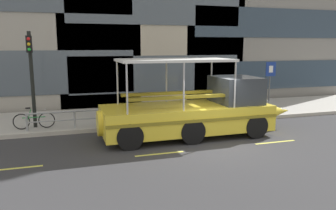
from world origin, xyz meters
name	(u,v)px	position (x,y,z in m)	size (l,w,h in m)	color
ground_plane	(213,143)	(0.00, 0.00, 0.00)	(120.00, 120.00, 0.00)	#333335
sidewalk	(170,113)	(0.00, 5.60, 0.09)	(32.00, 4.80, 0.18)	#A8A59E
curb_edge	(186,123)	(0.00, 3.11, 0.09)	(32.00, 0.18, 0.18)	#B2ADA3
lane_centreline	(221,148)	(0.00, -0.64, 0.00)	(25.80, 0.12, 0.01)	#DBD64C
curb_guardrail	(160,111)	(-1.21, 3.45, 0.71)	(11.95, 0.09, 0.78)	gray
traffic_light_pole	(31,70)	(-6.86, 4.05, 2.74)	(0.24, 0.46, 4.23)	black
parking_sign	(270,78)	(5.10, 3.85, 2.05)	(0.60, 0.12, 2.76)	#4C4F54
leaned_bicycle	(34,120)	(-6.88, 3.81, 0.56)	(1.74, 0.46, 0.96)	black
duck_tour_boat	(198,111)	(-0.15, 1.30, 1.05)	(8.81, 2.62, 3.27)	yellow
pedestrian_near_bow	(223,93)	(2.83, 4.90, 1.22)	(0.48, 0.28, 1.72)	#47423D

